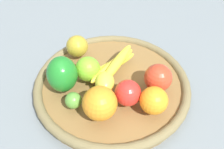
% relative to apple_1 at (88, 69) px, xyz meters
% --- Properties ---
extents(ground_plane, '(2.40, 2.40, 0.00)m').
position_rel_apple_1_xyz_m(ground_plane, '(0.05, 0.04, -0.07)').
color(ground_plane, slate).
rests_on(ground_plane, ground).
extents(basket, '(0.44, 0.44, 0.04)m').
position_rel_apple_1_xyz_m(basket, '(0.05, 0.04, -0.05)').
color(basket, olive).
rests_on(basket, ground_plane).
extents(apple_1, '(0.09, 0.09, 0.07)m').
position_rel_apple_1_xyz_m(apple_1, '(0.00, 0.00, 0.00)').
color(apple_1, '#7ABC29').
rests_on(apple_1, basket).
extents(apple_0, '(0.07, 0.07, 0.07)m').
position_rel_apple_1_xyz_m(apple_0, '(0.13, 0.02, -0.00)').
color(apple_0, red).
rests_on(apple_0, basket).
extents(banana_bunch, '(0.09, 0.18, 0.05)m').
position_rel_apple_1_xyz_m(banana_bunch, '(0.03, 0.07, -0.01)').
color(banana_bunch, yellow).
rests_on(banana_bunch, basket).
extents(bell_pepper, '(0.11, 0.11, 0.10)m').
position_rel_apple_1_xyz_m(bell_pepper, '(-0.02, -0.07, 0.01)').
color(bell_pepper, '#1F7D25').
rests_on(bell_pepper, basket).
extents(apple_2, '(0.09, 0.09, 0.07)m').
position_rel_apple_1_xyz_m(apple_2, '(-0.10, 0.05, -0.00)').
color(apple_2, '#AD9329').
rests_on(apple_2, basket).
extents(apple_3, '(0.10, 0.10, 0.07)m').
position_rel_apple_1_xyz_m(apple_3, '(0.15, 0.11, 0.00)').
color(apple_3, red).
rests_on(apple_3, basket).
extents(orange_1, '(0.09, 0.09, 0.07)m').
position_rel_apple_1_xyz_m(orange_1, '(0.19, 0.04, 0.00)').
color(orange_1, orange).
rests_on(orange_1, basket).
extents(orange_0, '(0.11, 0.11, 0.08)m').
position_rel_apple_1_xyz_m(orange_0, '(0.11, -0.06, 0.01)').
color(orange_0, orange).
rests_on(orange_0, basket).
extents(lemon_0, '(0.08, 0.08, 0.05)m').
position_rel_apple_1_xyz_m(lemon_0, '(0.06, 0.00, -0.01)').
color(lemon_0, gold).
rests_on(lemon_0, basket).
extents(lime_1, '(0.05, 0.05, 0.04)m').
position_rel_apple_1_xyz_m(lime_1, '(0.05, -0.09, -0.01)').
color(lime_1, '#569235').
rests_on(lime_1, basket).
extents(lime_0, '(0.07, 0.07, 0.05)m').
position_rel_apple_1_xyz_m(lime_0, '(-0.07, -0.04, -0.01)').
color(lime_0, green).
rests_on(lime_0, basket).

